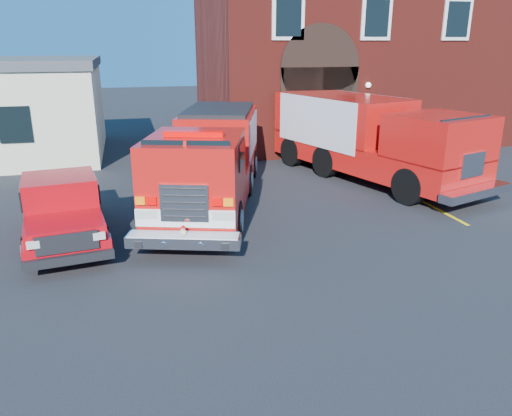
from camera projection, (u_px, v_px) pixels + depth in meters
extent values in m
plane|color=black|center=(245.00, 241.00, 13.26)|extent=(100.00, 100.00, 0.00)
cube|color=yellow|center=(438.00, 209.00, 15.72)|extent=(0.12, 3.00, 0.01)
cube|color=yellow|center=(391.00, 185.00, 18.48)|extent=(0.12, 3.00, 0.01)
cube|color=yellow|center=(355.00, 166.00, 21.24)|extent=(0.12, 3.00, 0.01)
cube|color=maroon|center=(347.00, 62.00, 27.00)|extent=(15.00, 10.00, 8.00)
cube|color=black|center=(318.00, 114.00, 22.19)|extent=(3.60, 0.12, 4.00)
cylinder|color=black|center=(320.00, 67.00, 21.56)|extent=(3.60, 0.12, 3.60)
cube|color=black|center=(288.00, 17.00, 20.54)|extent=(1.40, 0.10, 1.80)
cube|color=black|center=(377.00, 18.00, 21.49)|extent=(1.40, 0.10, 1.80)
cube|color=black|center=(457.00, 19.00, 22.44)|extent=(1.40, 0.10, 1.80)
cube|color=black|center=(15.00, 125.00, 19.22)|extent=(1.20, 0.10, 1.40)
cylinder|color=black|center=(156.00, 219.00, 13.32)|extent=(0.65, 1.11, 1.06)
cylinder|color=black|center=(235.00, 220.00, 13.20)|extent=(0.65, 1.11, 1.06)
cube|color=red|center=(212.00, 179.00, 16.09)|extent=(4.96, 9.01, 0.87)
cube|color=red|center=(220.00, 133.00, 17.85)|extent=(3.60, 4.78, 1.54)
cube|color=red|center=(195.00, 164.00, 13.08)|extent=(3.24, 3.68, 1.45)
cube|color=black|center=(185.00, 160.00, 11.81)|extent=(2.04, 0.72, 0.91)
cube|color=#E30303|center=(194.00, 134.00, 12.82)|extent=(1.57, 0.79, 0.14)
cube|color=white|center=(185.00, 219.00, 11.90)|extent=(2.31, 0.79, 0.42)
cube|color=silver|center=(184.00, 203.00, 11.77)|extent=(1.12, 0.41, 0.91)
cube|color=silver|center=(184.00, 240.00, 11.79)|extent=(2.73, 1.33, 0.27)
cube|color=#B7B7BF|center=(186.00, 133.00, 17.91)|extent=(1.10, 3.32, 1.25)
cube|color=#B7B7BF|center=(253.00, 133.00, 17.78)|extent=(1.10, 3.32, 1.25)
sphere|color=beige|center=(183.00, 232.00, 11.72)|extent=(0.17, 0.17, 0.13)
sphere|color=beige|center=(183.00, 228.00, 11.69)|extent=(0.13, 0.13, 0.11)
sphere|color=beige|center=(181.00, 227.00, 11.69)|extent=(0.05, 0.05, 0.04)
sphere|color=beige|center=(185.00, 227.00, 11.68)|extent=(0.05, 0.05, 0.04)
ellipsoid|color=red|center=(183.00, 227.00, 11.68)|extent=(0.14, 0.14, 0.06)
cylinder|color=red|center=(183.00, 228.00, 11.68)|extent=(0.16, 0.16, 0.01)
cylinder|color=black|center=(29.00, 252.00, 11.58)|extent=(0.37, 0.79, 0.76)
cylinder|color=black|center=(104.00, 242.00, 12.19)|extent=(0.37, 0.79, 0.76)
cube|color=#AD060F|center=(64.00, 218.00, 13.38)|extent=(2.62, 5.46, 0.43)
cube|color=#AD060F|center=(65.00, 227.00, 11.63)|extent=(1.94, 1.66, 0.33)
cube|color=#AD060F|center=(60.00, 194.00, 12.89)|extent=(1.97, 1.94, 0.95)
cube|color=#AD060F|center=(60.00, 190.00, 14.60)|extent=(2.01, 2.23, 0.52)
cube|color=black|center=(69.00, 260.00, 11.05)|extent=(1.94, 0.40, 0.21)
cylinder|color=black|center=(409.00, 186.00, 16.06)|extent=(0.73, 1.27, 1.21)
cylinder|color=black|center=(457.00, 176.00, 17.28)|extent=(0.73, 1.27, 1.21)
cube|color=red|center=(369.00, 155.00, 19.03)|extent=(5.29, 9.19, 0.99)
cube|color=red|center=(342.00, 116.00, 19.95)|extent=(4.29, 6.06, 1.64)
cube|color=red|center=(439.00, 137.00, 16.20)|extent=(3.42, 3.34, 1.43)
cube|color=#B7B7BF|center=(315.00, 122.00, 19.29)|extent=(1.45, 4.40, 1.86)
cube|color=#B7B7BF|center=(367.00, 117.00, 20.69)|extent=(1.45, 4.40, 1.86)
cube|color=silver|center=(476.00, 193.00, 15.40)|extent=(2.97, 1.38, 0.27)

